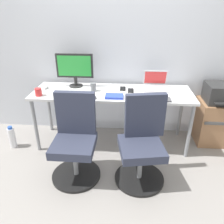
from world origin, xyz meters
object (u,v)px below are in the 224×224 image
at_px(side_cabinet, 214,122).
at_px(coffee_mug, 38,92).
at_px(office_chair_right, 142,144).
at_px(desktop_monitor, 75,68).
at_px(water_bottle_on_floor, 12,137).
at_px(office_chair_left, 75,141).
at_px(open_laptop, 156,84).
at_px(printer, 221,93).

distance_m(side_cabinet, coffee_mug, 2.35).
relative_size(office_chair_right, desktop_monitor, 1.96).
relative_size(water_bottle_on_floor, desktop_monitor, 0.65).
height_order(office_chair_left, desktop_monitor, desktop_monitor).
xyz_separation_m(office_chair_right, desktop_monitor, (-0.86, 0.83, 0.58)).
bearing_deg(open_laptop, side_cabinet, -1.94).
bearing_deg(printer, open_laptop, 178.00).
bearing_deg(desktop_monitor, coffee_mug, -135.15).
bearing_deg(open_laptop, printer, -2.00).
distance_m(office_chair_right, coffee_mug, 1.37).
bearing_deg(coffee_mug, office_chair_left, -41.15).
relative_size(office_chair_left, water_bottle_on_floor, 3.03).
height_order(office_chair_right, desktop_monitor, desktop_monitor).
bearing_deg(desktop_monitor, water_bottle_on_floor, -154.36).
distance_m(side_cabinet, printer, 0.42).
relative_size(printer, open_laptop, 1.29).
relative_size(office_chair_left, office_chair_right, 1.00).
xyz_separation_m(office_chair_right, side_cabinet, (1.03, 0.80, -0.13)).
distance_m(printer, water_bottle_on_floor, 2.80).
bearing_deg(office_chair_left, printer, 24.58).
bearing_deg(office_chair_right, water_bottle_on_floor, 165.55).
distance_m(office_chair_right, desktop_monitor, 1.33).
bearing_deg(coffee_mug, water_bottle_on_floor, -176.99).
bearing_deg(office_chair_left, water_bottle_on_floor, 155.96).
bearing_deg(side_cabinet, coffee_mug, -171.44).
xyz_separation_m(water_bottle_on_floor, open_laptop, (1.88, 0.39, 0.66)).
relative_size(desktop_monitor, coffee_mug, 5.22).
bearing_deg(water_bottle_on_floor, coffee_mug, 3.01).
xyz_separation_m(side_cabinet, coffee_mug, (-2.27, -0.34, 0.50)).
bearing_deg(open_laptop, water_bottle_on_floor, -168.17).
bearing_deg(open_laptop, office_chair_right, -102.98).
relative_size(office_chair_left, coffee_mug, 10.22).
xyz_separation_m(desktop_monitor, coffee_mug, (-0.37, -0.37, -0.20)).
distance_m(printer, open_laptop, 0.84).
xyz_separation_m(water_bottle_on_floor, coffee_mug, (0.45, 0.02, 0.65)).
distance_m(office_chair_right, side_cabinet, 1.31).
xyz_separation_m(office_chair_right, coffee_mug, (-1.24, 0.46, 0.37)).
distance_m(office_chair_left, open_laptop, 1.28).
xyz_separation_m(printer, coffee_mug, (-2.27, -0.34, 0.08)).
distance_m(office_chair_left, office_chair_right, 0.71).
xyz_separation_m(office_chair_left, side_cabinet, (1.74, 0.80, -0.13)).
bearing_deg(printer, coffee_mug, -171.46).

